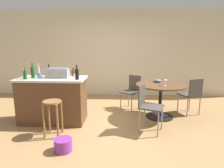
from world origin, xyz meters
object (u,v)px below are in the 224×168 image
at_px(bottle_4, 33,72).
at_px(cup_0, 76,76).
at_px(bottle_0, 24,74).
at_px(wooden_stool, 52,111).
at_px(dining_table, 161,92).
at_px(serving_bowl, 157,81).
at_px(bottle_2, 38,72).
at_px(folding_chair_left, 148,104).
at_px(bottle_6, 25,75).
at_px(plastic_bucket, 63,145).
at_px(wine_glass, 165,81).
at_px(kitchen_island, 53,100).
at_px(bottle_1, 73,73).
at_px(bottle_5, 77,74).
at_px(folding_chair_far, 132,89).
at_px(cup_1, 40,76).
at_px(folding_chair_near, 192,93).
at_px(toolbox, 57,73).

bearing_deg(bottle_4, cup_0, 2.06).
bearing_deg(bottle_0, wooden_stool, -37.35).
height_order(dining_table, serving_bowl, serving_bowl).
height_order(bottle_0, bottle_4, bottle_4).
bearing_deg(bottle_2, folding_chair_left, -12.36).
height_order(bottle_6, plastic_bucket, bottle_6).
xyz_separation_m(bottle_0, bottle_2, (0.22, 0.18, 0.03)).
relative_size(bottle_2, wine_glass, 1.96).
bearing_deg(bottle_6, serving_bowl, 16.39).
bearing_deg(bottle_2, bottle_6, -112.75).
relative_size(kitchen_island, bottle_1, 7.41).
distance_m(bottle_5, bottle_6, 1.02).
distance_m(folding_chair_far, folding_chair_left, 1.32).
height_order(bottle_1, plastic_bucket, bottle_1).
distance_m(kitchen_island, bottle_5, 0.83).
bearing_deg(kitchen_island, plastic_bucket, -64.39).
bearing_deg(folding_chair_far, bottle_1, -152.24).
height_order(folding_chair_left, bottle_5, bottle_5).
xyz_separation_m(bottle_2, wine_glass, (2.68, 0.07, -0.18)).
bearing_deg(bottle_1, folding_chair_far, 27.76).
distance_m(bottle_4, cup_1, 0.17).
height_order(dining_table, wine_glass, wine_glass).
bearing_deg(wine_glass, folding_chair_left, -127.32).
relative_size(wooden_stool, bottle_5, 2.26).
bearing_deg(folding_chair_near, kitchen_island, -169.45).
height_order(bottle_5, bottle_6, bottle_5).
bearing_deg(plastic_bucket, folding_chair_left, 29.69).
relative_size(folding_chair_near, cup_1, 7.83).
xyz_separation_m(kitchen_island, bottle_5, (0.57, -0.17, 0.58)).
height_order(bottle_2, bottle_6, bottle_2).
height_order(serving_bowl, plastic_bucket, serving_bowl).
xyz_separation_m(bottle_1, bottle_2, (-0.72, -0.12, 0.04)).
relative_size(bottle_6, plastic_bucket, 0.85).
bearing_deg(folding_chair_far, serving_bowl, -28.73).
height_order(bottle_5, cup_0, bottle_5).
bearing_deg(cup_0, bottle_0, -177.53).
distance_m(toolbox, bottle_5, 0.49).
bearing_deg(folding_chair_left, bottle_5, 171.59).
bearing_deg(folding_chair_left, toolbox, 167.57).
height_order(folding_chair_near, cup_1, cup_1).
bearing_deg(dining_table, bottle_6, -168.91).
xyz_separation_m(bottle_4, plastic_bucket, (0.92, -1.11, -0.96)).
xyz_separation_m(bottle_2, bottle_5, (0.90, -0.29, 0.00)).
distance_m(wooden_stool, bottle_6, 0.99).
relative_size(bottle_5, bottle_6, 1.21).
bearing_deg(toolbox, dining_table, 8.59).
height_order(kitchen_island, bottle_0, bottle_0).
height_order(kitchen_island, folding_chair_left, kitchen_island).
relative_size(dining_table, bottle_1, 5.90).
bearing_deg(toolbox, folding_chair_far, 29.68).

